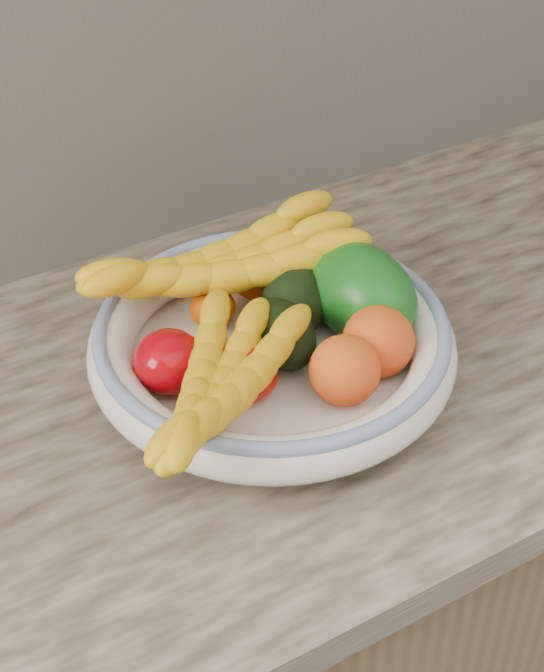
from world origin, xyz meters
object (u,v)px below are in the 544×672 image
at_px(green_mango, 360,292).
at_px(banana_bunch_front, 218,393).
at_px(fruit_bowl, 272,344).
at_px(banana_bunch_back, 222,271).

xyz_separation_m(green_mango, banana_bunch_front, (-0.21, -0.07, 0.01)).
bearing_deg(fruit_bowl, banana_bunch_front, -144.63).
xyz_separation_m(banana_bunch_back, banana_bunch_front, (-0.09, -0.17, -0.01)).
height_order(green_mango, banana_bunch_front, green_mango).
bearing_deg(banana_bunch_back, banana_bunch_front, -113.37).
relative_size(banana_bunch_back, banana_bunch_front, 1.13).
bearing_deg(banana_bunch_back, fruit_bowl, -79.44).
distance_m(fruit_bowl, green_mango, 0.11).
bearing_deg(green_mango, banana_bunch_back, 132.91).
relative_size(fruit_bowl, banana_bunch_back, 1.16).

